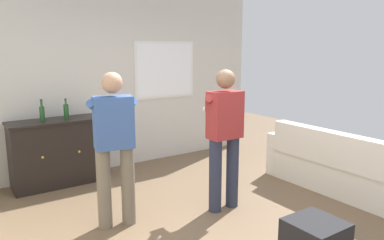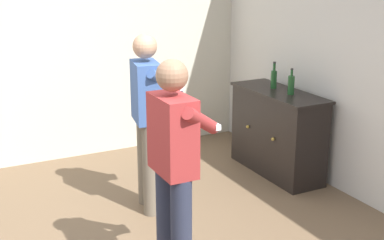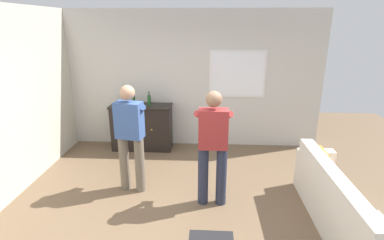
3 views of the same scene
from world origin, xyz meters
TOP-DOWN VIEW (x-y plane):
  - ground at (0.00, 0.00)m, footprint 10.40×10.40m
  - wall_back_with_window at (0.03, 2.66)m, footprint 5.20×0.15m
  - couch at (1.94, -0.26)m, footprint 0.57×2.48m
  - sideboard_cabinet at (-1.07, 2.30)m, footprint 1.25×0.49m
  - bottle_wine_green at (-1.22, 2.33)m, footprint 0.07×0.07m
  - bottle_liquor_amber at (-0.90, 2.32)m, footprint 0.07×0.07m
  - person_standing_left at (-0.87, 0.68)m, footprint 0.55×0.51m
  - person_standing_right at (0.36, 0.36)m, footprint 0.56×0.47m

SIDE VIEW (x-z plane):
  - ground at x=0.00m, z-range 0.00..0.00m
  - couch at x=1.94m, z-range -0.10..0.76m
  - sideboard_cabinet at x=-1.07m, z-range 0.00..0.94m
  - person_standing_left at x=-0.87m, z-range 0.10..1.78m
  - person_standing_right at x=0.36m, z-range 0.10..1.78m
  - bottle_liquor_amber at x=-0.90m, z-range 0.91..1.19m
  - bottle_wine_green at x=-1.22m, z-range 0.90..1.20m
  - wall_back_with_window at x=0.03m, z-range 0.00..2.80m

